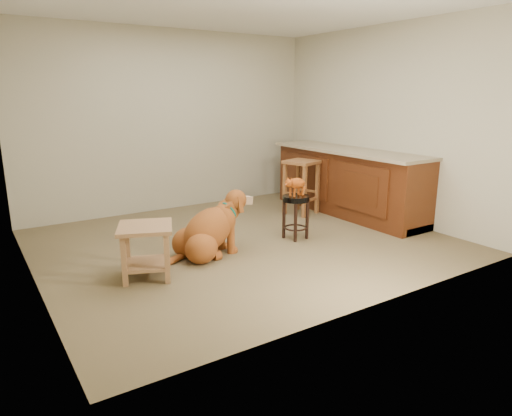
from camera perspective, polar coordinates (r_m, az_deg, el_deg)
floor at (r=5.40m, az=-1.51°, el=-4.24°), size 4.50×4.00×0.01m
room_shell at (r=5.13m, az=-1.64°, el=13.83°), size 4.54×4.04×2.62m
cabinet_run at (r=6.69m, az=11.43°, el=2.98°), size 0.70×2.56×0.94m
padded_stool at (r=5.45m, az=4.99°, el=-0.03°), size 0.32×0.32×0.53m
wood_stool at (r=6.59m, az=5.67°, el=2.73°), size 0.53×0.53×0.78m
side_table at (r=4.42m, az=-13.59°, el=-4.31°), size 0.64×0.64×0.51m
golden_retriever at (r=4.91m, az=-5.92°, el=-2.93°), size 1.14×0.60×0.72m
tabby_kitten at (r=5.38m, az=4.98°, el=2.99°), size 0.40×0.19×0.26m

